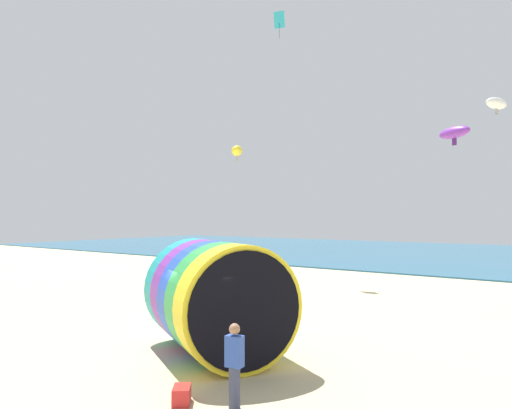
{
  "coord_description": "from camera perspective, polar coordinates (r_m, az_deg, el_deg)",
  "views": [
    {
      "loc": [
        8.2,
        -9.72,
        3.95
      ],
      "look_at": [
        -0.5,
        2.37,
        4.37
      ],
      "focal_mm": 32.0,
      "sensor_mm": 36.0,
      "label": 1
    }
  ],
  "objects": [
    {
      "name": "sea",
      "position": [
        52.05,
        26.72,
        -5.73
      ],
      "size": [
        120.0,
        40.0,
        0.1
      ],
      "primitive_type": "cube",
      "color": "#236084",
      "rests_on": "ground"
    },
    {
      "name": "cooler_box",
      "position": [
        10.58,
        -9.28,
        -22.45
      ],
      "size": [
        0.6,
        0.63,
        0.36
      ],
      "primitive_type": "cube",
      "rotation": [
        0.0,
        0.0,
        2.24
      ],
      "color": "red",
      "rests_on": "ground"
    },
    {
      "name": "kite_yellow_parafoil",
      "position": [
        22.77,
        -2.4,
        6.71
      ],
      "size": [
        1.42,
        1.64,
        0.85
      ],
      "color": "yellow"
    },
    {
      "name": "kite_handler",
      "position": [
        10.0,
        -2.71,
        -19.37
      ],
      "size": [
        0.39,
        0.27,
        1.75
      ],
      "color": "#383D56",
      "rests_on": "ground"
    },
    {
      "name": "kite_purple_parafoil",
      "position": [
        16.85,
        23.53,
        8.25
      ],
      "size": [
        1.38,
        1.14,
        0.71
      ],
      "color": "purple"
    },
    {
      "name": "giant_inflatable_tube",
      "position": [
        13.49,
        -5.02,
        -11.49
      ],
      "size": [
        5.31,
        4.91,
        3.26
      ],
      "color": "teal",
      "rests_on": "ground"
    },
    {
      "name": "ground_plane",
      "position": [
        13.31,
        -4.45,
        -18.85
      ],
      "size": [
        120.0,
        120.0,
        0.0
      ],
      "primitive_type": "plane",
      "color": "#CCBA8C"
    },
    {
      "name": "kite_cyan_diamond",
      "position": [
        34.58,
        2.92,
        22.03
      ],
      "size": [
        0.81,
        0.42,
        1.89
      ],
      "color": "#2DB2C6"
    },
    {
      "name": "kite_white_parafoil",
      "position": [
        14.44,
        27.85,
        11.11
      ],
      "size": [
        0.7,
        1.01,
        0.51
      ],
      "color": "white"
    }
  ]
}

